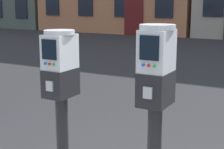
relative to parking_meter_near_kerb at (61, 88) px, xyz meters
The scene contains 2 objects.
parking_meter_near_kerb is the anchor object (origin of this frame).
parking_meter_twin_adjacent 0.73m from the parking_meter_near_kerb, ahead, with size 0.22×0.25×1.40m.
Camera 1 is at (1.05, -2.29, 1.67)m, focal length 56.88 mm.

